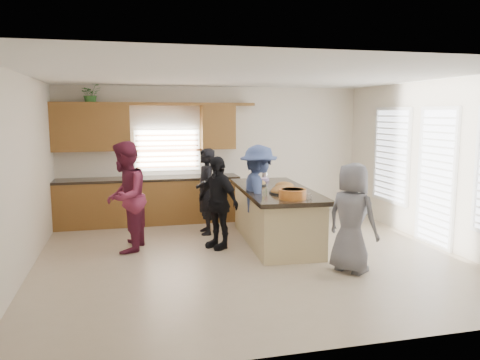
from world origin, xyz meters
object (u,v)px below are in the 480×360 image
object	(u,v)px
salad_bowl	(292,194)
woman_left_mid	(125,197)
island	(275,217)
woman_right_front	(352,218)
woman_left_front	(218,202)
woman_right_back	(259,195)
woman_left_back	(206,191)

from	to	relation	value
salad_bowl	woman_left_mid	bearing A→B (deg)	156.53
island	woman_right_front	xyz separation A→B (m)	(0.57, -1.73, 0.33)
island	woman_left_mid	bearing A→B (deg)	-178.26
island	woman_right_front	world-z (taller)	woman_right_front
woman_left_mid	woman_left_front	world-z (taller)	woman_left_mid
island	salad_bowl	xyz separation A→B (m)	(-0.06, -1.00, 0.58)
island	woman_left_mid	distance (m)	2.58
salad_bowl	island	bearing A→B (deg)	86.51
salad_bowl	woman_right_front	bearing A→B (deg)	-49.30
woman_left_mid	woman_left_front	bearing A→B (deg)	97.74
woman_right_back	woman_left_back	bearing A→B (deg)	41.00
woman_left_back	woman_left_mid	xyz separation A→B (m)	(-1.46, -0.79, 0.10)
woman_left_back	woman_right_front	world-z (taller)	woman_left_back
island	woman_left_front	world-z (taller)	woman_left_front
woman_left_mid	woman_right_front	distance (m)	3.59
island	woman_left_back	xyz separation A→B (m)	(-1.08, 0.86, 0.35)
island	woman_right_back	distance (m)	0.53
island	woman_left_mid	world-z (taller)	woman_left_mid
salad_bowl	woman_right_back	size ratio (longest dim) A/B	0.24
woman_left_mid	woman_right_back	distance (m)	2.21
woman_left_mid	woman_left_front	size ratio (longest dim) A/B	1.16
woman_right_front	island	bearing A→B (deg)	-13.80
woman_left_front	salad_bowl	bearing A→B (deg)	16.53
salad_bowl	woman_left_mid	distance (m)	2.70
woman_left_back	woman_left_mid	bearing A→B (deg)	-61.45
woman_right_back	woman_right_front	world-z (taller)	woman_right_back
salad_bowl	woman_left_front	xyz separation A→B (m)	(-0.99, 0.90, -0.26)
woman_left_back	woman_left_mid	distance (m)	1.66
woman_left_mid	woman_right_back	size ratio (longest dim) A/B	1.05
woman_right_back	salad_bowl	bearing A→B (deg)	-161.44
island	woman_left_front	size ratio (longest dim) A/B	1.79
salad_bowl	woman_right_front	size ratio (longest dim) A/B	0.27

